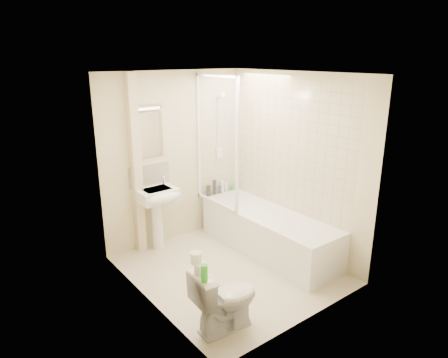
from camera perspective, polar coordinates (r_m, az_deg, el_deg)
floor at (r=5.15m, az=0.75°, el=-12.84°), size 2.50×2.50×0.00m
wall_back at (r=5.67m, az=-7.07°, el=2.98°), size 2.20×0.02×2.40m
wall_left at (r=4.11m, az=-11.32°, el=-2.77°), size 0.02×2.50×2.40m
wall_right at (r=5.39m, az=10.02°, el=2.12°), size 0.02×2.50×2.40m
ceiling at (r=4.46m, az=0.87°, el=14.89°), size 2.20×2.50×0.02m
tile_back at (r=6.01m, az=-0.90°, el=6.14°), size 0.70×0.01×1.75m
tile_right at (r=5.39m, az=9.36°, el=4.61°), size 0.01×2.10×1.75m
pipe_boxing at (r=5.34m, az=-12.46°, el=1.81°), size 0.12×0.12×2.40m
splashback at (r=5.51m, az=-10.62°, el=0.58°), size 0.60×0.02×0.30m
mirror at (r=5.38m, az=-10.93°, el=6.19°), size 0.46×0.01×0.60m
strip_light at (r=5.30m, az=-11.05°, el=10.08°), size 0.42×0.07×0.07m
bathtub at (r=5.52m, az=6.35°, el=-7.41°), size 0.70×2.10×0.55m
shower_screen at (r=5.46m, az=-1.09°, el=5.26°), size 0.04×0.92×1.80m
shower_fixture at (r=5.95m, az=-0.66°, el=7.21°), size 0.10×0.16×0.99m
pedestal_sink at (r=5.42m, az=-9.33°, el=-3.25°), size 0.52×0.48×1.00m
bottle_black_a at (r=6.02m, az=-2.23°, el=-1.70°), size 0.07×0.07×0.16m
bottle_black_b at (r=6.07m, az=-1.36°, el=-1.18°), size 0.06×0.06×0.23m
bottle_blue at (r=6.15m, az=-0.60°, el=-1.50°), size 0.05×0.05×0.11m
bottle_cream at (r=6.16m, az=-0.26°, el=-1.11°), size 0.06×0.06×0.18m
bottle_white_b at (r=6.22m, az=0.32°, el=-1.15°), size 0.05×0.05×0.14m
bottle_green at (r=6.30m, az=1.29°, el=-1.14°), size 0.07×0.07×0.09m
toilet at (r=4.03m, az=0.19°, el=-16.66°), size 0.48×0.72×0.67m
toilet_roll_lower at (r=3.74m, az=-3.36°, el=-12.65°), size 0.12×0.12×0.10m
toilet_roll_upper at (r=3.71m, az=-4.01°, el=-11.11°), size 0.11×0.11×0.10m
green_bottle at (r=3.60m, az=-2.82°, el=-13.32°), size 0.06×0.06×0.17m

